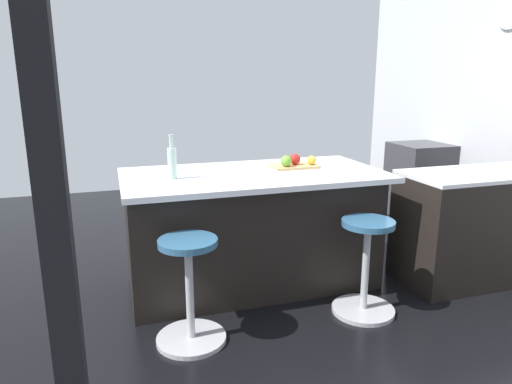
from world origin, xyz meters
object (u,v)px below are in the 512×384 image
cutting_board (294,166)px  apple_yellow (312,160)px  water_bottle (172,162)px  kitchen_island (252,228)px  apple_green (286,161)px  oven_range (419,180)px  apple_red (295,159)px  stool_by_window (365,270)px  stool_middle (190,294)px

cutting_board → apple_yellow: apple_yellow is taller
cutting_board → water_bottle: size_ratio=1.15×
cutting_board → apple_yellow: size_ratio=4.97×
kitchen_island → apple_green: apple_green is taller
apple_green → apple_yellow: 0.22m
water_bottle → apple_yellow: bearing=-174.6°
cutting_board → oven_range: bearing=-150.9°
apple_red → apple_yellow: 0.13m
stool_by_window → apple_yellow: apple_yellow is taller
stool_by_window → apple_yellow: 0.97m
water_bottle → oven_range: bearing=-156.9°
kitchen_island → stool_middle: kitchen_island is taller
apple_yellow → water_bottle: bearing=5.4°
stool_middle → apple_red: size_ratio=7.79×
apple_yellow → cutting_board: bearing=-15.4°
stool_by_window → apple_green: apple_green is taller
apple_red → water_bottle: size_ratio=0.28×
oven_range → water_bottle: size_ratio=2.76×
stool_by_window → cutting_board: bearing=-71.0°
kitchen_island → cutting_board: bearing=-171.3°
oven_range → kitchen_island: kitchen_island is taller
kitchen_island → oven_range: bearing=-153.6°
cutting_board → apple_green: apple_green is taller
stool_middle → apple_red: 1.40m
oven_range → water_bottle: (3.05, 1.30, 0.61)m
kitchen_island → apple_red: size_ratio=22.33×
apple_green → apple_yellow: size_ratio=1.21×
kitchen_island → cutting_board: size_ratio=5.41×
cutting_board → kitchen_island: bearing=8.7°
stool_by_window → apple_green: 1.01m
apple_red → apple_green: same height
apple_red → apple_yellow: apple_red is taller
cutting_board → water_bottle: bearing=8.3°
stool_by_window → oven_range: bearing=-134.0°
stool_by_window → cutting_board: 0.99m
oven_range → apple_red: size_ratio=9.91×
kitchen_island → apple_red: 0.64m
oven_range → apple_red: bearing=29.1°
kitchen_island → apple_green: (-0.28, -0.00, 0.52)m
oven_range → kitchen_island: bearing=26.4°
apple_green → stool_by_window: bearing=116.2°
oven_range → apple_green: (2.16, 1.21, 0.55)m
stool_middle → water_bottle: water_bottle is taller
stool_middle → water_bottle: (-0.00, -0.59, 0.73)m
oven_range → cutting_board: size_ratio=2.40×
kitchen_island → cutting_board: 0.59m
stool_by_window → stool_middle: 1.23m
oven_range → apple_yellow: bearing=31.6°
oven_range → apple_yellow: 2.35m
stool_by_window → cutting_board: cutting_board is taller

